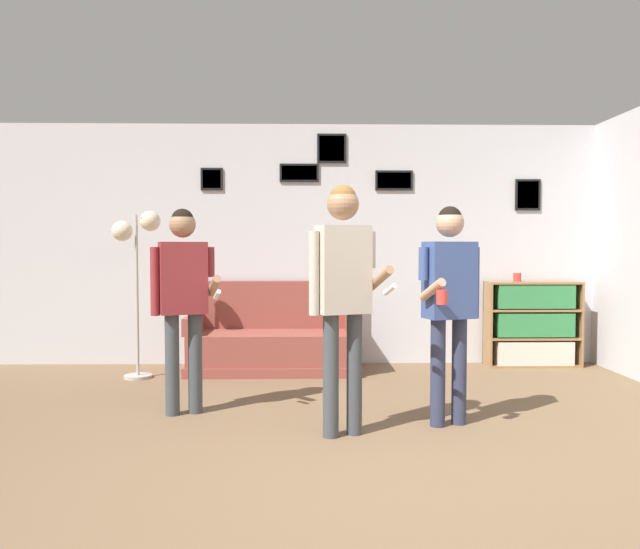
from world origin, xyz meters
name	(u,v)px	position (x,y,z in m)	size (l,w,h in m)	color
ground_plane	(378,494)	(0.00, 0.00, 0.00)	(20.00, 20.00, 0.00)	brown
wall_back	(341,244)	(0.00, 3.80, 1.36)	(8.15, 0.08, 2.70)	silver
couch	(274,342)	(-0.74, 3.39, 0.30)	(1.80, 0.80, 0.94)	brown
bookshelf	(533,324)	(2.13, 3.58, 0.47)	(1.03, 0.30, 0.94)	olive
floor_lamp	(136,248)	(-2.09, 3.02, 1.32)	(0.49, 0.28, 1.69)	#ADA89E
person_player_foreground_left	(183,289)	(-1.35, 1.63, 0.99)	(0.57, 0.40, 1.62)	#3D4247
person_player_foreground_center	(343,281)	(-0.13, 1.04, 1.09)	(0.58, 0.42, 1.75)	#3D4247
person_watcher_holding_cup	(449,292)	(0.67, 1.28, 0.99)	(0.48, 0.51, 1.62)	#2D334C
drinking_cup	(517,277)	(1.95, 3.58, 0.99)	(0.09, 0.09, 0.09)	red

